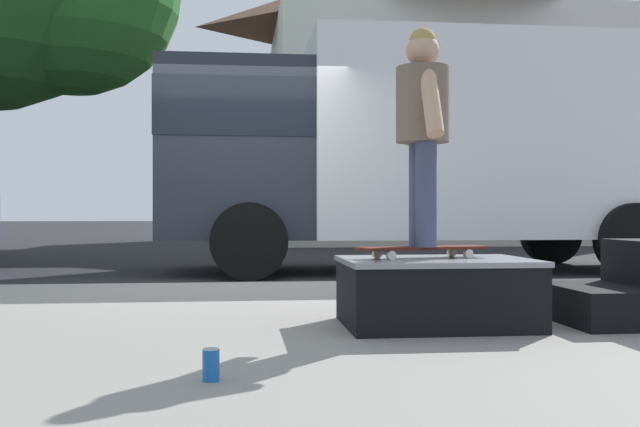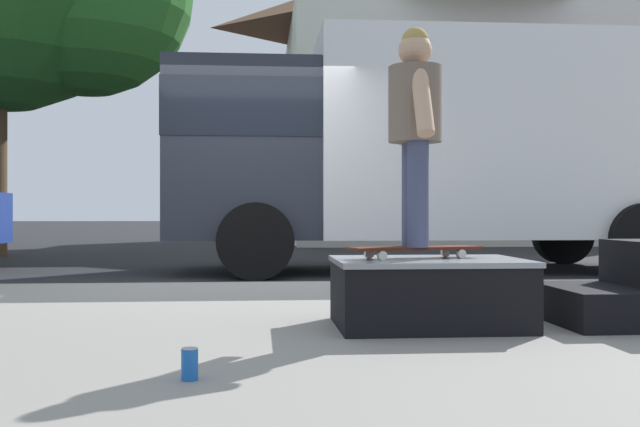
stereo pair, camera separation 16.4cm
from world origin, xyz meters
TOP-DOWN VIEW (x-y plane):
  - ground_plane at (0.00, 0.00)m, footprint 140.00×140.00m
  - sidewalk_slab at (0.00, -3.00)m, footprint 50.00×5.00m
  - skate_box at (1.10, -3.34)m, footprint 1.08×0.79m
  - skateboard at (1.03, -3.32)m, footprint 0.81×0.39m
  - skater_kid at (1.03, -3.32)m, footprint 0.31×0.65m
  - soda_can at (-0.14, -4.59)m, footprint 0.07×0.07m
  - box_truck at (2.41, 2.20)m, footprint 6.91×2.63m
  - house_behind at (5.50, 13.14)m, footprint 9.54×8.22m

SIDE VIEW (x-z plane):
  - ground_plane at x=0.00m, z-range 0.00..0.00m
  - sidewalk_slab at x=0.00m, z-range 0.00..0.12m
  - soda_can at x=-0.14m, z-range 0.12..0.25m
  - skate_box at x=1.10m, z-range 0.13..0.52m
  - skateboard at x=1.03m, z-range 0.53..0.60m
  - skater_kid at x=1.03m, z-range 0.69..1.96m
  - box_truck at x=2.41m, z-range 0.18..3.23m
  - house_behind at x=5.50m, z-range 0.04..8.44m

